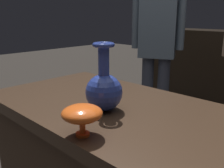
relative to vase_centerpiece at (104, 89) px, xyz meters
The scene contains 4 objects.
vase_centerpiece is the anchor object (origin of this frame).
vase_tall_behind 0.22m from the vase_centerpiece, 61.22° to the right, with size 0.13×0.13×0.10m.
shelf_vase_far_left 2.56m from the vase_centerpiece, 113.63° to the left, with size 0.12×0.12×0.10m.
visitor_near_left 1.46m from the vase_centerpiece, 116.51° to the left, with size 0.43×0.30×1.58m.
Camera 1 is at (0.65, -0.72, 1.16)m, focal length 40.61 mm.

